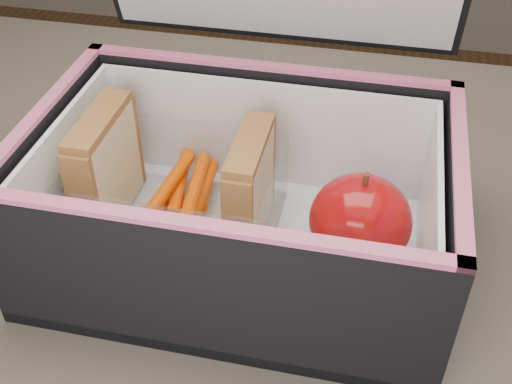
% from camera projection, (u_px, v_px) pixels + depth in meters
% --- Properties ---
extents(kitchen_table, '(1.20, 0.80, 0.75)m').
position_uv_depth(kitchen_table, '(278.00, 325.00, 0.61)').
color(kitchen_table, brown).
rests_on(kitchen_table, ground).
extents(lunch_bag, '(0.33, 0.28, 0.33)m').
position_uv_depth(lunch_bag, '(242.00, 188.00, 0.51)').
color(lunch_bag, black).
rests_on(lunch_bag, kitchen_table).
extents(plastic_tub, '(0.17, 0.12, 0.07)m').
position_uv_depth(plastic_tub, '(178.00, 193.00, 0.54)').
color(plastic_tub, white).
rests_on(plastic_tub, lunch_bag).
extents(sandwich_left, '(0.03, 0.09, 0.10)m').
position_uv_depth(sandwich_left, '(106.00, 166.00, 0.54)').
color(sandwich_left, '#CAB682').
rests_on(sandwich_left, plastic_tub).
extents(sandwich_right, '(0.02, 0.08, 0.10)m').
position_uv_depth(sandwich_right, '(250.00, 188.00, 0.52)').
color(sandwich_right, '#CAB682').
rests_on(sandwich_right, plastic_tub).
extents(carrot_sticks, '(0.05, 0.16, 0.03)m').
position_uv_depth(carrot_sticks, '(183.00, 205.00, 0.55)').
color(carrot_sticks, '#D33F01').
rests_on(carrot_sticks, plastic_tub).
extents(paper_napkin, '(0.08, 0.08, 0.01)m').
position_uv_depth(paper_napkin, '(357.00, 253.00, 0.53)').
color(paper_napkin, white).
rests_on(paper_napkin, lunch_bag).
extents(red_apple, '(0.10, 0.10, 0.08)m').
position_uv_depth(red_apple, '(360.00, 221.00, 0.50)').
color(red_apple, maroon).
rests_on(red_apple, paper_napkin).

